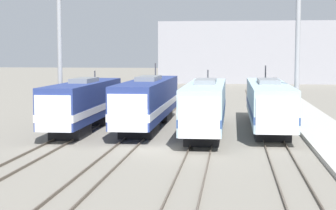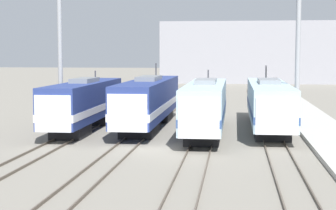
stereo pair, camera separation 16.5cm
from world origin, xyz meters
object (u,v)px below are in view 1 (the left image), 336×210
locomotive_far_left (83,104)px  catenary_tower_left (60,54)px  locomotive_far_right (268,104)px  locomotive_center_right (205,107)px  catenary_tower_right (297,54)px  locomotive_center_left (148,102)px

locomotive_far_left → catenary_tower_left: size_ratio=1.34×
locomotive_far_left → locomotive_far_right: locomotive_far_right is taller
locomotive_center_right → catenary_tower_left: catenary_tower_left is taller
catenary_tower_left → catenary_tower_right: bearing=0.0°
locomotive_far_left → locomotive_center_right: 10.09m
locomotive_center_right → locomotive_far_right: bearing=34.7°
locomotive_center_right → locomotive_far_left: bearing=172.2°
locomotive_far_left → locomotive_far_right: (15.00, 2.09, -0.04)m
locomotive_far_left → locomotive_center_right: (10.00, -1.38, 0.02)m
locomotive_center_left → catenary_tower_left: (-7.09, -1.41, 4.00)m
locomotive_far_left → catenary_tower_right: catenary_tower_right is taller
locomotive_center_left → locomotive_center_right: locomotive_center_left is taller
locomotive_center_left → locomotive_far_right: size_ratio=1.00×
catenary_tower_right → locomotive_center_right: bearing=-163.6°
locomotive_center_right → catenary_tower_left: bearing=170.2°
locomotive_far_right → catenary_tower_left: 17.63m
catenary_tower_right → locomotive_far_left: bearing=-177.6°
locomotive_center_right → catenary_tower_left: size_ratio=1.41×
locomotive_center_left → catenary_tower_left: catenary_tower_left is taller
locomotive_center_right → locomotive_center_left: bearing=145.1°
locomotive_far_right → catenary_tower_right: catenary_tower_right is taller
locomotive_far_right → catenary_tower_right: (2.10, -1.38, 4.08)m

